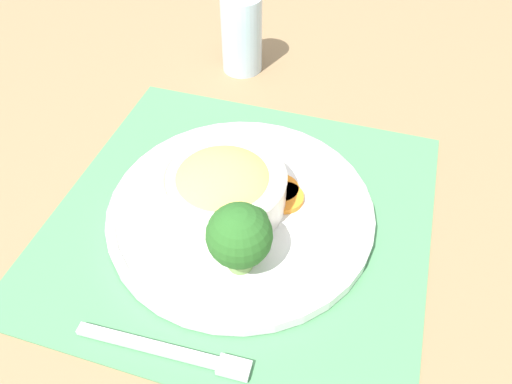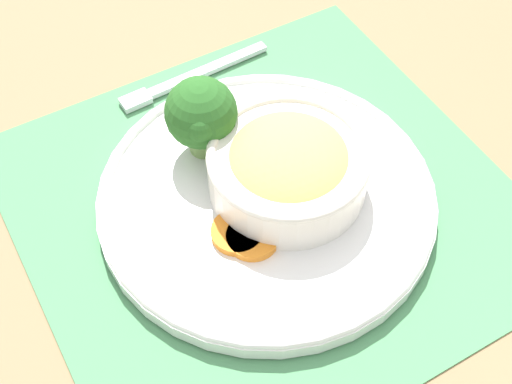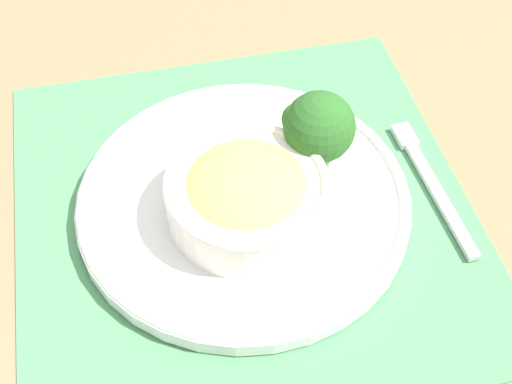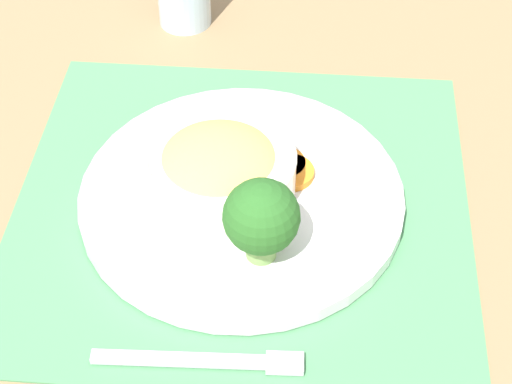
# 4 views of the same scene
# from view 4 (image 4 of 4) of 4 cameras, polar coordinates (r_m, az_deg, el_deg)

# --- Properties ---
(ground_plane) EXTENTS (4.00, 4.00, 0.00)m
(ground_plane) POSITION_cam_4_polar(r_m,az_deg,el_deg) (0.87, -0.95, -0.90)
(ground_plane) COLOR #8C704C
(placemat) EXTENTS (0.47, 0.48, 0.00)m
(placemat) POSITION_cam_4_polar(r_m,az_deg,el_deg) (0.87, -0.96, -0.81)
(placemat) COLOR #4C8C59
(placemat) RESTS_ON ground_plane
(plate) EXTENTS (0.33, 0.33, 0.02)m
(plate) POSITION_cam_4_polar(r_m,az_deg,el_deg) (0.86, -0.97, -0.19)
(plate) COLOR white
(plate) RESTS_ON placemat
(bowl) EXTENTS (0.15, 0.15, 0.06)m
(bowl) POSITION_cam_4_polar(r_m,az_deg,el_deg) (0.84, -2.49, 1.56)
(bowl) COLOR silver
(bowl) RESTS_ON plate
(broccoli_floret) EXTENTS (0.07, 0.07, 0.09)m
(broccoli_floret) POSITION_cam_4_polar(r_m,az_deg,el_deg) (0.76, 0.39, -1.70)
(broccoli_floret) COLOR #759E51
(broccoli_floret) RESTS_ON plate
(carrot_slice_near) EXTENTS (0.05, 0.05, 0.01)m
(carrot_slice_near) POSITION_cam_4_polar(r_m,az_deg,el_deg) (0.87, 2.29, 1.31)
(carrot_slice_near) COLOR orange
(carrot_slice_near) RESTS_ON plate
(carrot_slice_middle) EXTENTS (0.05, 0.05, 0.01)m
(carrot_slice_middle) POSITION_cam_4_polar(r_m,az_deg,el_deg) (0.88, 1.73, 1.88)
(carrot_slice_middle) COLOR orange
(carrot_slice_middle) RESTS_ON plate
(fork) EXTENTS (0.03, 0.18, 0.01)m
(fork) POSITION_cam_4_polar(r_m,az_deg,el_deg) (0.75, -2.48, -11.19)
(fork) COLOR silver
(fork) RESTS_ON placemat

